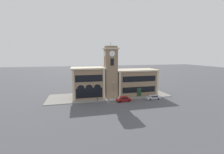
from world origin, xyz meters
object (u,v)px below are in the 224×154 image
bollard (98,99)px  parked_car_near (124,99)px  parked_car_mid (153,97)px  street_lamp (114,88)px

bollard → parked_car_near: bearing=-13.2°
parked_car_near → parked_car_mid: parked_car_near is taller
parked_car_mid → street_lamp: bearing=-12.0°
parked_car_near → parked_car_mid: bearing=177.4°
street_lamp → parked_car_mid: bearing=-9.5°
parked_car_mid → bollard: (-17.50, 1.79, -0.00)m
parked_car_near → bollard: (-7.66, 1.79, -0.05)m
bollard → parked_car_mid: bearing=-5.9°
parked_car_near → bollard: 7.87m
parked_car_near → street_lamp: bearing=-41.0°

